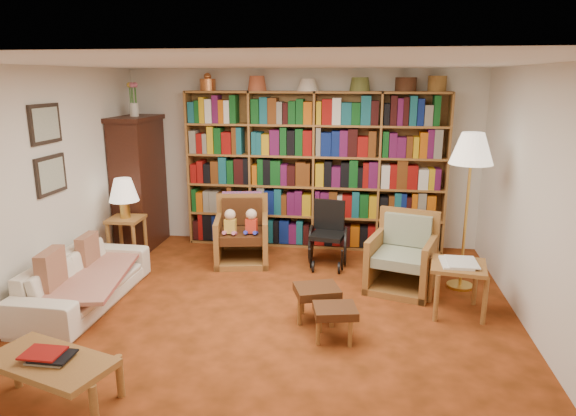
% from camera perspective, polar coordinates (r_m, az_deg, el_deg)
% --- Properties ---
extents(floor, '(5.00, 5.00, 0.00)m').
position_cam_1_polar(floor, '(5.39, -1.84, -11.88)').
color(floor, '#A04118').
rests_on(floor, ground).
extents(ceiling, '(5.00, 5.00, 0.00)m').
position_cam_1_polar(ceiling, '(4.84, -2.09, 15.75)').
color(ceiling, white).
rests_on(ceiling, wall_back).
extents(wall_back, '(5.00, 0.00, 5.00)m').
position_cam_1_polar(wall_back, '(7.40, 1.50, 5.53)').
color(wall_back, silver).
rests_on(wall_back, floor).
extents(wall_front, '(5.00, 0.00, 5.00)m').
position_cam_1_polar(wall_front, '(2.67, -11.71, -11.00)').
color(wall_front, silver).
rests_on(wall_front, floor).
extents(wall_left, '(0.00, 5.00, 5.00)m').
position_cam_1_polar(wall_left, '(5.94, -26.45, 1.84)').
color(wall_left, silver).
rests_on(wall_left, floor).
extents(wall_right, '(0.00, 5.00, 5.00)m').
position_cam_1_polar(wall_right, '(5.15, 26.55, 0.14)').
color(wall_right, silver).
rests_on(wall_right, floor).
extents(bookshelf, '(3.60, 0.30, 2.42)m').
position_cam_1_polar(bookshelf, '(7.22, 2.91, 4.66)').
color(bookshelf, olive).
rests_on(bookshelf, floor).
extents(curio_cabinet, '(0.50, 0.95, 2.40)m').
position_cam_1_polar(curio_cabinet, '(7.58, -16.20, 2.90)').
color(curio_cabinet, '#35170E').
rests_on(curio_cabinet, floor).
extents(framed_pictures, '(0.03, 0.52, 0.97)m').
position_cam_1_polar(framed_pictures, '(6.11, -25.10, 5.89)').
color(framed_pictures, black).
rests_on(framed_pictures, wall_left).
extents(sofa, '(1.83, 0.72, 0.53)m').
position_cam_1_polar(sofa, '(5.98, -21.73, -7.43)').
color(sofa, '#F0E2CB').
rests_on(sofa, floor).
extents(sofa_throw, '(1.02, 1.56, 0.04)m').
position_cam_1_polar(sofa_throw, '(5.95, -21.33, -7.18)').
color(sofa_throw, beige).
rests_on(sofa_throw, sofa).
extents(cushion_left, '(0.14, 0.37, 0.36)m').
position_cam_1_polar(cushion_left, '(6.27, -21.34, -4.63)').
color(cushion_left, maroon).
rests_on(cushion_left, sofa).
extents(cushion_right, '(0.18, 0.43, 0.42)m').
position_cam_1_polar(cushion_right, '(5.71, -24.77, -6.81)').
color(cushion_right, maroon).
rests_on(cushion_right, sofa).
extents(side_table_lamp, '(0.44, 0.44, 0.61)m').
position_cam_1_polar(side_table_lamp, '(7.02, -17.50, -2.25)').
color(side_table_lamp, olive).
rests_on(side_table_lamp, floor).
extents(table_lamp, '(0.38, 0.38, 0.52)m').
position_cam_1_polar(table_lamp, '(6.90, -17.81, 1.79)').
color(table_lamp, gold).
rests_on(table_lamp, side_table_lamp).
extents(armchair_leather, '(0.82, 0.85, 0.88)m').
position_cam_1_polar(armchair_leather, '(6.84, -4.98, -2.90)').
color(armchair_leather, olive).
rests_on(armchair_leather, floor).
extents(armchair_sage, '(0.91, 0.92, 0.88)m').
position_cam_1_polar(armchair_sage, '(6.12, 12.42, -5.54)').
color(armchair_sage, olive).
rests_on(armchair_sage, floor).
extents(wheelchair, '(0.48, 0.67, 0.83)m').
position_cam_1_polar(wheelchair, '(6.70, 4.50, -3.10)').
color(wheelchair, black).
rests_on(wheelchair, floor).
extents(floor_lamp, '(0.48, 0.48, 1.80)m').
position_cam_1_polar(floor_lamp, '(5.99, 19.71, 5.55)').
color(floor_lamp, gold).
rests_on(floor_lamp, floor).
extents(side_table_papers, '(0.61, 0.61, 0.57)m').
position_cam_1_polar(side_table_papers, '(5.56, 18.38, -6.71)').
color(side_table_papers, olive).
rests_on(side_table_papers, floor).
extents(footstool_a, '(0.52, 0.48, 0.36)m').
position_cam_1_polar(footstool_a, '(5.18, 3.23, -9.41)').
color(footstool_a, '#452312').
rests_on(footstool_a, floor).
extents(footstool_b, '(0.45, 0.40, 0.33)m').
position_cam_1_polar(footstool_b, '(4.85, 5.25, -11.53)').
color(footstool_b, '#452312').
rests_on(footstool_b, floor).
extents(coffee_table, '(1.05, 0.74, 0.45)m').
position_cam_1_polar(coffee_table, '(4.28, -24.93, -15.57)').
color(coffee_table, olive).
rests_on(coffee_table, floor).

